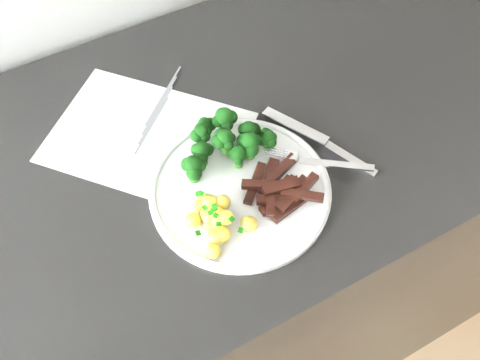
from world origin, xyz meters
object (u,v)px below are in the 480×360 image
(plate, at_px, (240,189))
(recipe_paper, at_px, (148,137))
(beef_strips, at_px, (280,191))
(knife, at_px, (333,149))
(broccoli, at_px, (225,140))
(potatoes, at_px, (217,219))
(fork, at_px, (321,161))
(counter, at_px, (262,251))

(plate, bearing_deg, recipe_paper, 115.53)
(beef_strips, height_order, knife, beef_strips)
(plate, bearing_deg, beef_strips, -39.09)
(recipe_paper, relative_size, knife, 1.88)
(broccoli, relative_size, knife, 0.79)
(broccoli, height_order, potatoes, broccoli)
(broccoli, xyz_separation_m, fork, (0.11, -0.08, -0.02))
(counter, bearing_deg, recipe_paper, 161.43)
(fork, bearing_deg, recipe_paper, 138.11)
(fork, relative_size, knife, 0.70)
(plate, height_order, fork, fork)
(counter, xyz_separation_m, recipe_paper, (-0.18, 0.06, 0.44))
(fork, bearing_deg, counter, 96.47)
(plate, xyz_separation_m, knife, (0.15, -0.01, 0.00))
(recipe_paper, bearing_deg, knife, -35.09)
(plate, bearing_deg, knife, -1.96)
(beef_strips, bearing_deg, fork, 11.23)
(recipe_paper, height_order, beef_strips, beef_strips)
(beef_strips, bearing_deg, plate, 140.91)
(plate, xyz_separation_m, fork, (0.12, -0.02, 0.01))
(counter, distance_m, knife, 0.46)
(knife, bearing_deg, plate, 178.04)
(potatoes, distance_m, knife, 0.21)
(fork, bearing_deg, plate, 170.53)
(counter, relative_size, plate, 9.19)
(plate, xyz_separation_m, beef_strips, (0.04, -0.04, 0.01))
(counter, bearing_deg, broccoli, -163.27)
(potatoes, height_order, fork, potatoes)
(beef_strips, relative_size, knife, 0.58)
(recipe_paper, xyz_separation_m, potatoes, (0.02, -0.19, 0.02))
(plate, relative_size, potatoes, 2.65)
(counter, height_order, broccoli, broccoli)
(counter, relative_size, broccoli, 16.10)
(broccoli, bearing_deg, potatoes, -123.76)
(plate, distance_m, broccoli, 0.07)
(recipe_paper, xyz_separation_m, plate, (0.07, -0.15, 0.01))
(broccoli, height_order, beef_strips, broccoli)
(fork, bearing_deg, beef_strips, -168.77)
(recipe_paper, distance_m, beef_strips, 0.22)
(potatoes, bearing_deg, recipe_paper, 95.47)
(potatoes, bearing_deg, knife, 8.46)
(recipe_paper, bearing_deg, counter, -18.57)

